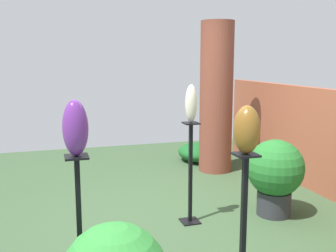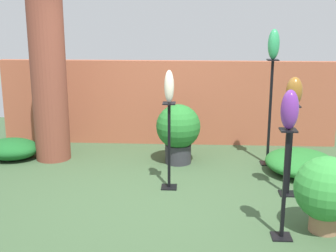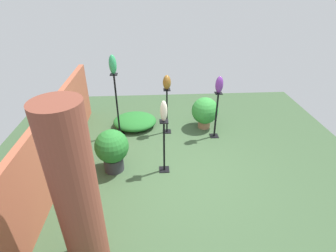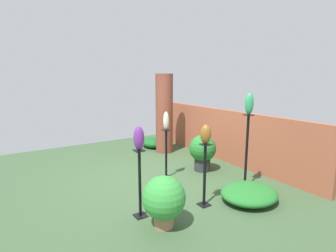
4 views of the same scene
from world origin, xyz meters
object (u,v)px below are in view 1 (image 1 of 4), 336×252
Objects in this scene: pedestal_violet at (80,241)px; potted_plant_near_pillar at (275,173)px; brick_pillar at (216,98)px; art_vase_bronze at (247,130)px; pedestal_bronze at (243,237)px; art_vase_violet at (75,128)px; art_vase_ivory at (191,104)px; pedestal_ivory at (190,178)px.

potted_plant_near_pillar is (-1.13, 2.28, -0.01)m from pedestal_violet.
brick_pillar is 2.09× the size of pedestal_violet.
pedestal_bronze is at bearing -176.42° from art_vase_bronze.
art_vase_violet reaches higher than pedestal_violet.
pedestal_bronze is 3.35× the size of art_vase_bronze.
art_vase_bronze is at bearing 76.30° from art_vase_violet.
art_vase_bronze is 0.84× the size of art_vase_ivory.
pedestal_bronze is (3.33, -1.25, -0.67)m from brick_pillar.
brick_pillar is 5.87× the size of art_vase_ivory.
pedestal_ivory is at bearing 0.00° from art_vase_ivory.
pedestal_bronze is at bearing 76.30° from art_vase_violet.
pedestal_violet reaches higher than pedestal_ivory.
brick_pillar is 2.68× the size of potted_plant_near_pillar.
pedestal_violet reaches higher than pedestal_bronze.
pedestal_violet is at bearing -37.98° from brick_pillar.
art_vase_violet is (1.21, -1.28, 0.82)m from pedestal_ivory.
art_vase_violet is at bearing 0.00° from pedestal_violet.
art_vase_bronze is at bearing -5.36° from pedestal_ivory.
art_vase_violet is (0.00, 0.00, 0.81)m from pedestal_violet.
pedestal_ivory is 1.26× the size of potted_plant_near_pillar.
brick_pillar reaches higher than pedestal_bronze.
art_vase_violet is (1.21, -1.28, 0.00)m from art_vase_ivory.
pedestal_violet is 0.81m from art_vase_violet.
pedestal_bronze is 2.81× the size of art_vase_ivory.
brick_pillar reaches higher than art_vase_ivory.
potted_plant_near_pillar is at bearing 116.29° from art_vase_violet.
pedestal_violet is 3.35× the size of art_vase_bronze.
art_vase_ivory is at bearing -94.71° from potted_plant_near_pillar.
art_vase_bronze reaches higher than pedestal_ivory.
brick_pillar is 2.25m from pedestal_ivory.
potted_plant_near_pillar is at bearing 140.83° from pedestal_bronze.
brick_pillar is at bearing 149.03° from art_vase_ivory.
art_vase_violet reaches higher than pedestal_bronze.
art_vase_ivory is 1.05× the size of art_vase_violet.
potted_plant_near_pillar is (-1.41, 1.15, -0.80)m from art_vase_bronze.
brick_pillar is at bearing 159.50° from pedestal_bronze.
brick_pillar reaches higher than art_vase_violet.
art_vase_ivory is (-1.49, 0.14, 0.02)m from art_vase_bronze.
pedestal_bronze is 1.17m from pedestal_violet.
art_vase_bronze is 0.88× the size of art_vase_violet.
pedestal_ivory is at bearing 174.64° from art_vase_bronze.
art_vase_ivory is at bearing 133.46° from pedestal_violet.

